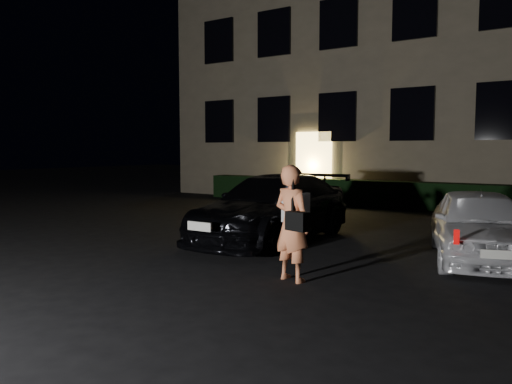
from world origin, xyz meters
The scene contains 6 objects.
ground centered at (0.00, 0.00, 0.00)m, with size 80.00×80.00×0.00m, color black.
building centered at (0.00, 14.99, 6.00)m, with size 20.00×8.11×12.00m.
hedge centered at (0.00, 10.50, 0.42)m, with size 15.00×0.70×0.85m, color black.
sedan centered at (-0.64, 3.48, 0.67)m, with size 2.05×4.73×1.34m.
hatch centered at (3.29, 3.70, 0.61)m, with size 2.42×3.85×1.22m.
man centered at (1.32, 0.83, 0.83)m, with size 0.69×0.53×1.65m.
Camera 1 is at (4.75, -5.26, 1.86)m, focal length 35.00 mm.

